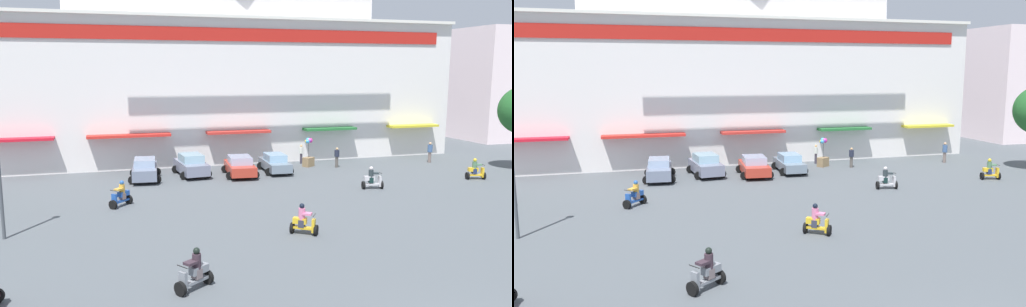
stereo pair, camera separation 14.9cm
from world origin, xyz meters
TOP-DOWN VIEW (x-y plane):
  - ground_plane at (0.00, 13.00)m, footprint 128.00×128.00m
  - colonial_building at (-0.00, 36.10)m, footprint 40.88×16.83m
  - flank_building_right at (32.95, 39.17)m, footprint 9.18×11.16m
  - parked_car_0 at (-7.53, 25.98)m, footprint 2.52×4.36m
  - parked_car_1 at (-4.11, 26.59)m, footprint 2.62×4.31m
  - parked_car_2 at (-0.67, 25.47)m, footprint 2.68×4.31m
  - parked_car_3 at (2.27, 26.07)m, footprint 2.35×4.20m
  - scooter_rider_0 at (15.27, 19.50)m, footprint 1.42×0.85m
  - scooter_rider_4 at (6.66, 18.92)m, footprint 1.44×0.79m
  - scooter_rider_5 at (-7.23, 6.68)m, footprint 1.52×1.27m
  - scooter_rider_6 at (-9.40, 19.08)m, footprint 1.39×1.44m
  - scooter_rider_8 at (-1.20, 11.39)m, footprint 1.37×1.18m
  - pedestrian_0 at (5.54, 28.92)m, footprint 0.47×0.47m
  - pedestrian_1 at (7.67, 26.49)m, footprint 0.50×0.50m
  - pedestrian_2 at (16.23, 26.33)m, footprint 0.56×0.56m
  - balloon_vendor_cart at (5.64, 27.54)m, footprint 1.08×1.00m

SIDE VIEW (x-z plane):
  - ground_plane at x=0.00m, z-range 0.00..0.00m
  - scooter_rider_8 at x=-1.20m, z-range -0.14..1.37m
  - scooter_rider_6 at x=-9.40m, z-range -0.13..1.38m
  - scooter_rider_5 at x=-7.23m, z-range -0.14..1.40m
  - scooter_rider_4 at x=6.66m, z-range -0.12..1.39m
  - scooter_rider_0 at x=15.27m, z-range -0.13..1.41m
  - parked_car_3 at x=2.27m, z-range 0.01..1.44m
  - parked_car_2 at x=-0.67m, z-range 0.00..1.49m
  - parked_car_0 at x=-7.53m, z-range 0.00..1.57m
  - parked_car_1 at x=-4.11m, z-range -0.01..1.63m
  - pedestrian_1 at x=7.67m, z-range 0.10..1.72m
  - pedestrian_0 at x=5.54m, z-range 0.12..1.73m
  - balloon_vendor_cart at x=5.64m, z-range -0.24..2.11m
  - pedestrian_2 at x=16.23m, z-range 0.11..1.85m
  - flank_building_right at x=32.95m, z-range 0.00..12.39m
  - colonial_building at x=0.00m, z-range -1.31..19.51m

